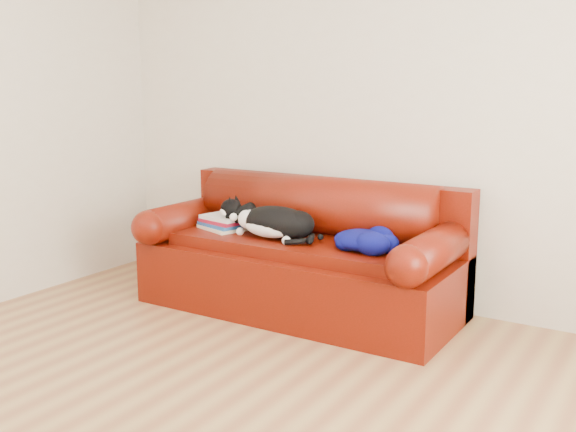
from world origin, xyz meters
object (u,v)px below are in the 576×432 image
object	(u,v)px
book_stack	(225,222)
blanket	(365,239)
cat	(275,223)
sofa_base	(299,276)

from	to	relation	value
book_stack	blanket	bearing A→B (deg)	-0.43
blanket	cat	bearing A→B (deg)	-176.15
sofa_base	book_stack	xyz separation A→B (m)	(-0.58, -0.05, 0.31)
cat	blanket	xyz separation A→B (m)	(0.63, 0.04, -0.04)
sofa_base	blanket	distance (m)	0.60
book_stack	blanket	world-z (taller)	blanket
blanket	book_stack	bearing A→B (deg)	179.57
blanket	sofa_base	bearing A→B (deg)	173.02
sofa_base	book_stack	bearing A→B (deg)	-174.64
book_stack	cat	bearing A→B (deg)	-6.42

